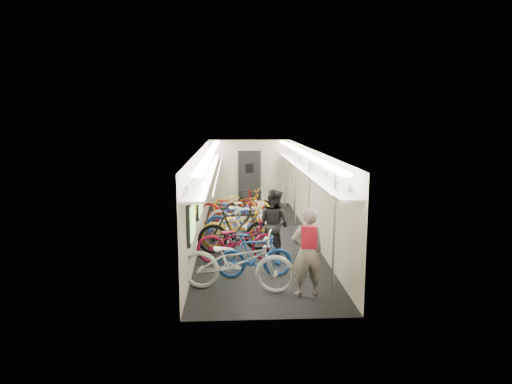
{
  "coord_description": "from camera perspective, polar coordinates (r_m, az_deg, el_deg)",
  "views": [
    {
      "loc": [
        -0.64,
        -11.96,
        3.28
      ],
      "look_at": [
        0.03,
        0.75,
        1.15
      ],
      "focal_mm": 32.0,
      "sensor_mm": 36.0,
      "label": 1
    }
  ],
  "objects": [
    {
      "name": "bicycle_7",
      "position": [
        12.4,
        -2.73,
        -3.6
      ],
      "size": [
        1.63,
        0.77,
        0.95
      ],
      "primitive_type": "imported",
      "rotation": [
        0.0,
        0.0,
        1.36
      ],
      "color": "navy",
      "rests_on": "ground"
    },
    {
      "name": "bicycle_0",
      "position": [
        8.69,
        -2.35,
        -8.65
      ],
      "size": [
        2.3,
        1.23,
        1.15
      ],
      "primitive_type": "imported",
      "rotation": [
        0.0,
        0.0,
        1.35
      ],
      "color": "silver",
      "rests_on": "ground"
    },
    {
      "name": "bicycle_4",
      "position": [
        11.64,
        -2.25,
        -4.22
      ],
      "size": [
        2.09,
        1.29,
        1.04
      ],
      "primitive_type": "imported",
      "rotation": [
        0.0,
        0.0,
        1.9
      ],
      "color": "orange",
      "rests_on": "ground"
    },
    {
      "name": "bicycle_8",
      "position": [
        13.83,
        -3.05,
        -1.92
      ],
      "size": [
        2.13,
        0.9,
        1.09
      ],
      "primitive_type": "imported",
      "rotation": [
        0.0,
        0.0,
        1.66
      ],
      "color": "maroon",
      "rests_on": "ground"
    },
    {
      "name": "train_car_shell",
      "position": [
        12.79,
        -1.74,
        2.2
      ],
      "size": [
        10.0,
        10.0,
        10.0
      ],
      "color": "black",
      "rests_on": "ground"
    },
    {
      "name": "bicycle_1",
      "position": [
        9.39,
        -0.18,
        -7.95
      ],
      "size": [
        1.57,
        0.51,
        0.93
      ],
      "primitive_type": "imported",
      "rotation": [
        0.0,
        0.0,
        1.61
      ],
      "color": "navy",
      "rests_on": "ground"
    },
    {
      "name": "passenger_mid",
      "position": [
        10.58,
        2.28,
        -4.0
      ],
      "size": [
        1.0,
        0.99,
        1.63
      ],
      "primitive_type": "imported",
      "rotation": [
        0.0,
        0.0,
        2.36
      ],
      "color": "black",
      "rests_on": "ground"
    },
    {
      "name": "bicycle_9",
      "position": [
        14.36,
        -0.92,
        -1.68
      ],
      "size": [
        1.71,
        0.98,
        0.99
      ],
      "primitive_type": "imported",
      "rotation": [
        0.0,
        0.0,
        1.9
      ],
      "color": "black",
      "rests_on": "ground"
    },
    {
      "name": "passenger_near",
      "position": [
        8.45,
        6.42,
        -7.41
      ],
      "size": [
        0.67,
        0.5,
        1.66
      ],
      "primitive_type": "imported",
      "rotation": [
        0.0,
        0.0,
        3.32
      ],
      "color": "gray",
      "rests_on": "ground"
    },
    {
      "name": "bicycle_2",
      "position": [
        10.39,
        -2.22,
        -6.05
      ],
      "size": [
        1.93,
        0.79,
        0.99
      ],
      "primitive_type": "imported",
      "rotation": [
        0.0,
        0.0,
        1.64
      ],
      "color": "maroon",
      "rests_on": "ground"
    },
    {
      "name": "bicycle_6",
      "position": [
        12.78,
        -1.55,
        -2.92
      ],
      "size": [
        2.09,
        0.91,
        1.06
      ],
      "primitive_type": "imported",
      "rotation": [
        0.0,
        0.0,
        1.47
      ],
      "color": "#A9A8AD",
      "rests_on": "ground"
    },
    {
      "name": "bicycle_5",
      "position": [
        12.07,
        -1.09,
        -3.64
      ],
      "size": [
        1.84,
        1.21,
        1.08
      ],
      "primitive_type": "imported",
      "rotation": [
        0.0,
        0.0,
        2.01
      ],
      "color": "white",
      "rests_on": "ground"
    },
    {
      "name": "bicycle_10",
      "position": [
        14.54,
        -1.8,
        -1.5
      ],
      "size": [
        2.05,
        1.26,
        1.01
      ],
      "primitive_type": "imported",
      "rotation": [
        0.0,
        0.0,
        1.24
      ],
      "color": "orange",
      "rests_on": "ground"
    },
    {
      "name": "backpack",
      "position": [
        7.7,
        6.64,
        -5.63
      ],
      "size": [
        0.27,
        0.17,
        0.38
      ],
      "primitive_type": "cube",
      "rotation": [
        0.0,
        0.0,
        -0.11
      ],
      "color": "maroon",
      "rests_on": "passenger_near"
    },
    {
      "name": "bicycle_3",
      "position": [
        11.09,
        -2.5,
        -4.69
      ],
      "size": [
        1.94,
        0.85,
        1.12
      ],
      "primitive_type": "imported",
      "rotation": [
        0.0,
        0.0,
        1.75
      ],
      "color": "black",
      "rests_on": "ground"
    }
  ]
}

